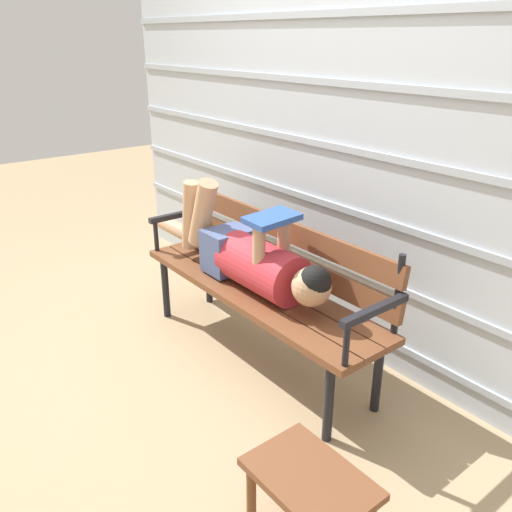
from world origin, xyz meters
name	(u,v)px	position (x,y,z in m)	size (l,w,h in m)	color
ground_plane	(242,362)	(0.00, 0.00, 0.00)	(12.00, 12.00, 0.00)	tan
house_siding	(333,145)	(0.00, 0.63, 1.13)	(4.11, 0.08, 2.26)	#B2BCC6
park_bench	(265,277)	(0.00, 0.16, 0.47)	(1.63, 0.44, 0.82)	brown
reclining_person	(247,256)	(-0.07, 0.10, 0.59)	(1.62, 0.27, 0.53)	#B72D38
footstool	(310,487)	(1.04, -0.48, 0.25)	(0.44, 0.30, 0.30)	brown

